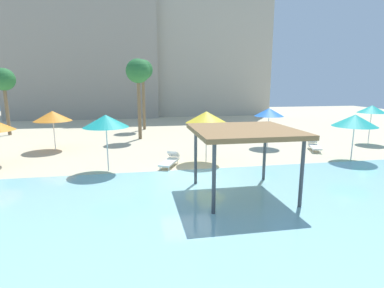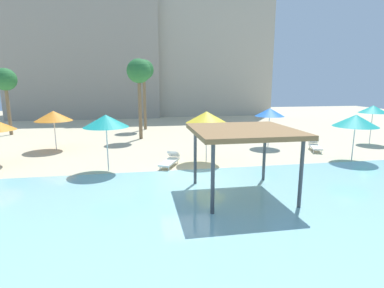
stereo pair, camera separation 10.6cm
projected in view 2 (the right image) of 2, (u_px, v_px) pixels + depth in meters
ground_plane at (188, 179)px, 14.35m from camera, size 80.00×80.00×0.00m
lagoon_water at (215, 232)px, 9.28m from camera, size 44.00×13.50×0.04m
shade_pavilion at (244, 133)px, 11.88m from camera, size 3.96×3.96×2.74m
beach_umbrella_blue_0 at (270, 112)px, 21.22m from camera, size 2.05×2.05×2.76m
beach_umbrella_yellow_1 at (207, 117)px, 17.07m from camera, size 2.37×2.37×2.92m
beach_umbrella_teal_3 at (356, 121)px, 17.37m from camera, size 2.49×2.49×2.71m
beach_umbrella_teal_4 at (106, 121)px, 15.26m from camera, size 2.29×2.29×2.93m
beach_umbrella_teal_5 at (373, 109)px, 22.46m from camera, size 2.02×2.02×2.85m
beach_umbrella_orange_6 at (53, 116)px, 20.32m from camera, size 2.45×2.45×2.65m
lounge_chair_0 at (315, 146)px, 20.46m from camera, size 1.25×1.98×0.74m
lounge_chair_2 at (170, 160)px, 16.61m from camera, size 1.36×1.97×0.74m
palm_tree_0 at (139, 73)px, 23.73m from camera, size 1.90×1.90×6.36m
palm_tree_1 at (5, 81)px, 25.75m from camera, size 1.90×1.90×5.73m
palm_tree_2 at (144, 72)px, 28.63m from camera, size 1.90×1.90×6.66m
hotel_block_0 at (88, 61)px, 41.56m from camera, size 18.52×11.44×14.77m
hotel_block_1 at (195, 49)px, 43.69m from camera, size 20.04×8.94×18.59m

